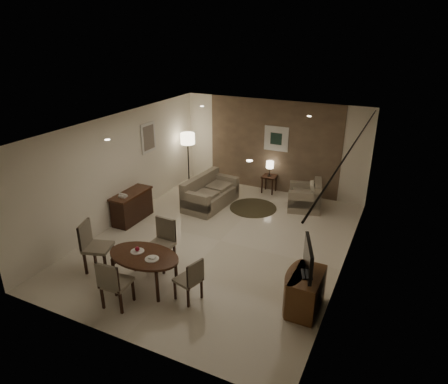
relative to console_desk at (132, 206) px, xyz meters
The scene contains 31 objects.
room_shell 2.70m from the console_desk, ahead, with size 5.50×7.00×2.70m.
taupe_accent 4.39m from the console_desk, 54.45° to the left, with size 3.96×0.03×2.70m, color #7C644D.
curtain_wall 5.26m from the console_desk, ahead, with size 0.08×6.70×2.58m, color #C0AC95, non-canonical shape.
curtain_rod 5.64m from the console_desk, ahead, with size 0.03×0.03×6.80m, color black.
art_back_frame 4.49m from the console_desk, 53.18° to the left, with size 0.72×0.03×0.72m, color silver.
art_back_canvas 4.48m from the console_desk, 53.06° to the left, with size 0.34×0.01×0.34m, color #1A2F26.
art_left_frame 1.92m from the console_desk, 100.85° to the left, with size 0.03×0.60×0.80m, color silver.
art_left_canvas 1.91m from the console_desk, 100.16° to the left, with size 0.01×0.46×0.64m, color gray.
downlight_nl 3.12m from the console_desk, 58.80° to the right, with size 0.10×0.10×0.01m, color white.
downlight_nr 4.87m from the console_desk, 24.83° to the right, with size 0.10×0.10×0.01m, color white.
downlight_fl 3.12m from the console_desk, 58.80° to the left, with size 0.10×0.10×0.01m, color white.
downlight_fr 4.87m from the console_desk, 24.83° to the left, with size 0.10×0.10×0.01m, color white.
console_desk is the anchor object (origin of this frame).
telephone 0.52m from the console_desk, 90.00° to the right, with size 0.20×0.14×0.09m, color white, non-canonical shape.
tv_cabinet 5.11m from the console_desk, 17.05° to the right, with size 0.48×0.90×0.70m, color brown, non-canonical shape.
flat_tv 5.14m from the console_desk, 17.12° to the right, with size 0.06×0.88×0.60m, color black, non-canonical shape.
dining_table 2.91m from the console_desk, 47.58° to the right, with size 1.42×0.89×0.67m, color #442815, non-canonical shape.
chair_near 3.39m from the console_desk, 56.62° to the right, with size 0.46×0.46×0.95m, color gray, non-canonical shape.
chair_far 2.37m from the console_desk, 38.43° to the right, with size 0.49×0.49×1.00m, color gray, non-canonical shape.
chair_left 2.25m from the console_desk, 69.28° to the right, with size 0.50×0.50×1.04m, color gray, non-canonical shape.
chair_right 3.61m from the console_desk, 36.48° to the right, with size 0.41×0.41×0.85m, color gray, non-canonical shape.
plate_a 2.77m from the console_desk, 49.65° to the right, with size 0.26×0.26×0.02m, color white.
plate_b 3.11m from the console_desk, 45.20° to the right, with size 0.26×0.26×0.02m, color white.
fruit_apple 2.77m from the console_desk, 49.65° to the right, with size 0.09×0.09×0.09m, color maroon.
napkin 3.11m from the console_desk, 45.20° to the right, with size 0.12×0.08×0.03m, color white.
round_rug 3.23m from the console_desk, 38.59° to the left, with size 1.28×1.28×0.01m, color #423825.
sofa 2.16m from the console_desk, 50.55° to the left, with size 0.86×1.72×0.81m, color gray, non-canonical shape.
armchair 4.56m from the console_desk, 34.67° to the left, with size 0.89×0.84×0.79m, color gray, non-canonical shape.
side_table 4.10m from the console_desk, 52.35° to the left, with size 0.40×0.40×0.51m, color black, non-canonical shape.
table_lamp 4.12m from the console_desk, 52.36° to the left, with size 0.22×0.22×0.50m, color #FFEAC1, non-canonical shape.
floor_lamp 2.70m from the console_desk, 87.65° to the left, with size 0.42×0.42×1.67m, color #FFE5B7, non-canonical shape.
Camera 1 is at (3.59, -7.25, 4.62)m, focal length 32.00 mm.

